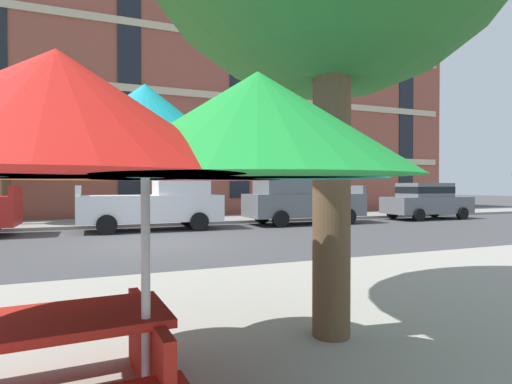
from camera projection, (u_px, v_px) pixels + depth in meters
ground_plane at (158, 244)px, 11.61m from camera, size 120.00×120.00×0.00m
sidewalk_far at (135, 222)px, 17.91m from camera, size 56.00×3.60×0.12m
apartment_building at (121, 109)px, 25.41m from camera, size 39.76×12.08×12.80m
pickup_white at (158, 202)px, 15.22m from camera, size 5.10×2.12×2.20m
pickup_gray at (299, 200)px, 17.46m from camera, size 5.10×2.12×2.20m
sedan_gray at (426, 200)px, 20.10m from camera, size 4.40×1.98×1.78m
street_tree_left at (10, 123)px, 16.41m from camera, size 2.95×2.95×5.65m
patio_umbrella at (145, 136)px, 2.70m from camera, size 3.54×3.29×2.32m
picnic_table at (27, 363)px, 2.68m from camera, size 1.89×1.62×0.77m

